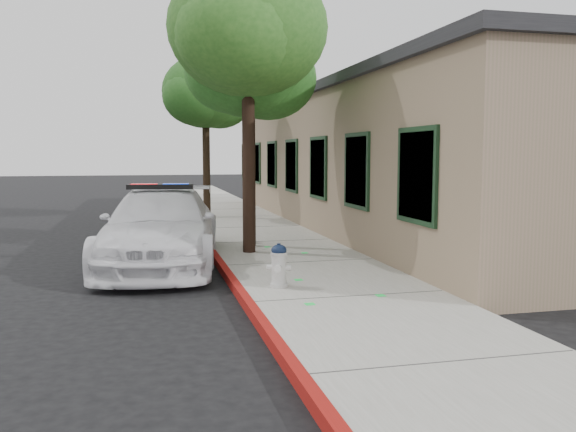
# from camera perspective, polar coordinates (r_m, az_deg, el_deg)

# --- Properties ---
(ground) EXTENTS (120.00, 120.00, 0.00)m
(ground) POSITION_cam_1_polar(r_m,az_deg,el_deg) (8.94, -4.06, -9.13)
(ground) COLOR black
(ground) RESTS_ON ground
(sidewalk) EXTENTS (3.20, 60.00, 0.15)m
(sidewalk) POSITION_cam_1_polar(r_m,az_deg,el_deg) (12.11, 1.07, -4.75)
(sidewalk) COLOR gray
(sidewalk) RESTS_ON ground
(red_curb) EXTENTS (0.14, 60.00, 0.16)m
(red_curb) POSITION_cam_1_polar(r_m,az_deg,el_deg) (11.82, -6.20, -5.03)
(red_curb) COLOR #A01711
(red_curb) RESTS_ON ground
(clapboard_building) EXTENTS (7.30, 20.89, 4.24)m
(clapboard_building) POSITION_cam_1_polar(r_m,az_deg,el_deg) (19.30, 11.30, 5.24)
(clapboard_building) COLOR #8A6F5A
(clapboard_building) RESTS_ON ground
(police_car) EXTENTS (2.94, 5.74, 1.71)m
(police_car) POSITION_cam_1_polar(r_m,az_deg,el_deg) (12.62, -12.00, -1.12)
(police_car) COLOR white
(police_car) RESTS_ON ground
(fire_hydrant) EXTENTS (0.41, 0.36, 0.72)m
(fire_hydrant) POSITION_cam_1_polar(r_m,az_deg,el_deg) (9.82, -0.87, -4.69)
(fire_hydrant) COLOR silver
(fire_hydrant) RESTS_ON sidewalk
(street_tree_near) EXTENTS (3.45, 3.63, 6.31)m
(street_tree_near) POSITION_cam_1_polar(r_m,az_deg,el_deg) (13.42, -3.79, 16.83)
(street_tree_near) COLOR black
(street_tree_near) RESTS_ON sidewalk
(street_tree_mid) EXTENTS (3.10, 2.84, 5.42)m
(street_tree_mid) POSITION_cam_1_polar(r_m,az_deg,el_deg) (14.23, -3.59, 13.64)
(street_tree_mid) COLOR black
(street_tree_mid) RESTS_ON sidewalk
(street_tree_far) EXTENTS (3.08, 2.93, 5.54)m
(street_tree_far) POSITION_cam_1_polar(r_m,az_deg,el_deg) (20.91, -7.77, 11.34)
(street_tree_far) COLOR black
(street_tree_far) RESTS_ON sidewalk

